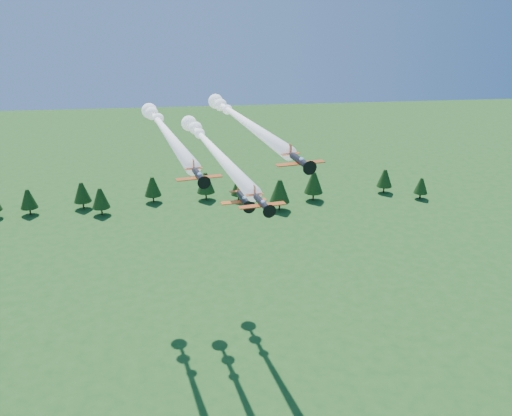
{
  "coord_description": "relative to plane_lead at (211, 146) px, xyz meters",
  "views": [
    {
      "loc": [
        -9.84,
        -87.72,
        75.5
      ],
      "look_at": [
        1.02,
        0.0,
        41.19
      ],
      "focal_mm": 40.0,
      "sensor_mm": 36.0,
      "label": 1
    }
  ],
  "objects": [
    {
      "name": "plane_left",
      "position": [
        -9.4,
        4.38,
        2.88
      ],
      "size": [
        15.79,
        58.75,
        3.7
      ],
      "rotation": [
        0.0,
        0.0,
        0.19
      ],
      "color": "black",
      "rests_on": "ground"
    },
    {
      "name": "plane_lead",
      "position": [
        0.0,
        0.0,
        0.0
      ],
      "size": [
        15.53,
        61.28,
        3.7
      ],
      "rotation": [
        0.0,
        0.0,
        0.18
      ],
      "color": "black",
      "rests_on": "ground"
    },
    {
      "name": "plane_right",
      "position": [
        7.02,
        8.91,
        3.7
      ],
      "size": [
        16.96,
        61.83,
        3.7
      ],
      "rotation": [
        0.0,
        0.0,
        0.19
      ],
      "color": "black",
      "rests_on": "ground"
    },
    {
      "name": "plane_slot",
      "position": [
        4.68,
        -18.95,
        -4.68
      ],
      "size": [
        8.36,
        9.1,
        2.92
      ],
      "rotation": [
        0.0,
        0.0,
        0.14
      ],
      "color": "black",
      "rests_on": "ground"
    },
    {
      "name": "ground",
      "position": [
        5.09,
        -25.77,
        -45.07
      ],
      "size": [
        600.0,
        600.0,
        0.0
      ],
      "primitive_type": "plane",
      "color": "#1F531A",
      "rests_on": "ground"
    },
    {
      "name": "treeline",
      "position": [
        -2.12,
        84.39,
        -38.55
      ],
      "size": [
        161.94,
        21.29,
        11.48
      ],
      "color": "#382314",
      "rests_on": "ground"
    }
  ]
}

